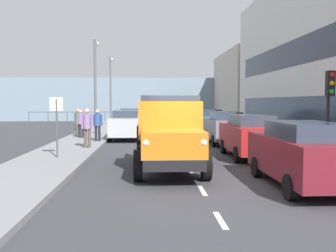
% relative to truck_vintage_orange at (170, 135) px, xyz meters
% --- Properties ---
extents(ground_plane, '(80.00, 80.00, 0.00)m').
position_rel_truck_vintage_orange_xyz_m(ground_plane, '(-0.69, -10.22, -1.18)').
color(ground_plane, '#38383D').
extents(sidewalk_left, '(2.68, 40.22, 0.15)m').
position_rel_truck_vintage_orange_xyz_m(sidewalk_left, '(-5.65, -10.22, -1.10)').
color(sidewalk_left, gray).
rests_on(sidewalk_left, ground_plane).
extents(sidewalk_right, '(2.68, 40.22, 0.15)m').
position_rel_truck_vintage_orange_xyz_m(sidewalk_right, '(4.28, -10.22, -1.10)').
color(sidewalk_right, gray).
rests_on(sidewalk_right, ground_plane).
extents(road_centreline_markings, '(0.12, 35.61, 0.01)m').
position_rel_truck_vintage_orange_xyz_m(road_centreline_markings, '(-0.69, -9.41, -1.17)').
color(road_centreline_markings, silver).
rests_on(road_centreline_markings, ground_plane).
extents(building_far_block, '(8.93, 12.32, 7.18)m').
position_rel_truck_vintage_orange_xyz_m(building_far_block, '(-11.46, -27.11, 2.41)').
color(building_far_block, beige).
rests_on(building_far_block, ground_plane).
extents(sea_horizon, '(80.00, 0.80, 5.00)m').
position_rel_truck_vintage_orange_xyz_m(sea_horizon, '(-0.69, -33.33, 1.32)').
color(sea_horizon, gray).
rests_on(sea_horizon, ground_plane).
extents(seawall_railing, '(28.08, 0.08, 1.20)m').
position_rel_truck_vintage_orange_xyz_m(seawall_railing, '(-0.69, -29.73, -0.26)').
color(seawall_railing, '#4C5156').
rests_on(seawall_railing, ground_plane).
extents(truck_vintage_orange, '(2.17, 5.64, 2.43)m').
position_rel_truck_vintage_orange_xyz_m(truck_vintage_orange, '(0.00, 0.00, 0.00)').
color(truck_vintage_orange, black).
rests_on(truck_vintage_orange, ground_plane).
extents(car_maroon_kerbside_near, '(1.84, 4.43, 1.72)m').
position_rel_truck_vintage_orange_xyz_m(car_maroon_kerbside_near, '(-3.36, 2.30, -0.28)').
color(car_maroon_kerbside_near, maroon).
rests_on(car_maroon_kerbside_near, ground_plane).
extents(car_red_kerbside_1, '(1.75, 4.23, 1.72)m').
position_rel_truck_vintage_orange_xyz_m(car_red_kerbside_1, '(-3.36, -3.11, -0.28)').
color(car_red_kerbside_1, '#B21E1E').
rests_on(car_red_kerbside_1, ground_plane).
extents(car_grey_kerbside_2, '(1.75, 4.13, 1.72)m').
position_rel_truck_vintage_orange_xyz_m(car_grey_kerbside_2, '(-3.36, -8.16, -0.28)').
color(car_grey_kerbside_2, slate).
rests_on(car_grey_kerbside_2, ground_plane).
extents(car_teal_kerbside_3, '(1.87, 4.23, 1.72)m').
position_rel_truck_vintage_orange_xyz_m(car_teal_kerbside_3, '(-3.36, -14.09, -0.28)').
color(car_teal_kerbside_3, '#1E6670').
rests_on(car_teal_kerbside_3, ground_plane).
extents(car_silver_oppositeside_0, '(1.83, 4.69, 1.72)m').
position_rel_truck_vintage_orange_xyz_m(car_silver_oppositeside_0, '(1.99, -11.02, -0.28)').
color(car_silver_oppositeside_0, '#B7BABF').
rests_on(car_silver_oppositeside_0, ground_plane).
extents(car_white_oppositeside_1, '(1.93, 4.44, 1.72)m').
position_rel_truck_vintage_orange_xyz_m(car_white_oppositeside_1, '(1.99, -17.63, -0.28)').
color(car_white_oppositeside_1, white).
rests_on(car_white_oppositeside_1, ground_plane).
extents(pedestrian_by_lamp, '(0.53, 0.34, 1.78)m').
position_rel_truck_vintage_orange_xyz_m(pedestrian_by_lamp, '(3.44, -5.55, 0.02)').
color(pedestrian_by_lamp, '#4C473D').
rests_on(pedestrian_by_lamp, sidewalk_right).
extents(pedestrian_near_railing, '(0.53, 0.34, 1.68)m').
position_rel_truck_vintage_orange_xyz_m(pedestrian_near_railing, '(3.37, -8.58, -0.04)').
color(pedestrian_near_railing, black).
rests_on(pedestrian_near_railing, sidewalk_right).
extents(pedestrian_couple_b, '(0.53, 0.34, 1.61)m').
position_rel_truck_vintage_orange_xyz_m(pedestrian_couple_b, '(4.58, -10.57, -0.08)').
color(pedestrian_couple_b, black).
rests_on(pedestrian_couple_b, sidewalk_right).
extents(pedestrian_with_bag, '(0.53, 0.34, 1.65)m').
position_rel_truck_vintage_orange_xyz_m(pedestrian_with_bag, '(5.03, -12.24, -0.06)').
color(pedestrian_with_bag, '#4C473D').
rests_on(pedestrian_with_bag, sidewalk_right).
extents(traffic_light_near, '(0.28, 0.41, 3.20)m').
position_rel_truck_vintage_orange_xyz_m(traffic_light_near, '(-5.87, -1.57, 1.29)').
color(traffic_light_near, black).
rests_on(traffic_light_near, sidewalk_left).
extents(lamp_post_promenade, '(0.32, 1.14, 6.13)m').
position_rel_truck_vintage_orange_xyz_m(lamp_post_promenade, '(4.14, -13.78, 2.65)').
color(lamp_post_promenade, '#59595B').
rests_on(lamp_post_promenade, sidewalk_right).
extents(lamp_post_far, '(0.32, 1.14, 6.16)m').
position_rel_truck_vintage_orange_xyz_m(lamp_post_far, '(4.11, -23.92, 2.66)').
color(lamp_post_far, '#59595B').
rests_on(lamp_post_far, sidewalk_right).
extents(street_sign, '(0.50, 0.07, 2.25)m').
position_rel_truck_vintage_orange_xyz_m(street_sign, '(4.10, -2.52, 0.50)').
color(street_sign, '#4C4C4C').
rests_on(street_sign, sidewalk_right).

